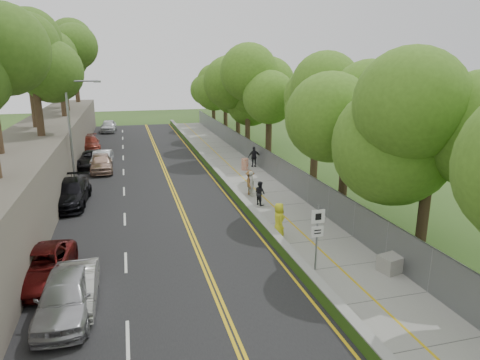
% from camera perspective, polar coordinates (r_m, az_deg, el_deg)
% --- Properties ---
extents(ground, '(140.00, 140.00, 0.00)m').
position_cam_1_polar(ground, '(22.14, 4.19, -8.85)').
color(ground, '#33511E').
rests_on(ground, ground).
extents(road, '(11.20, 66.00, 0.04)m').
position_cam_1_polar(road, '(35.24, -12.32, 0.06)').
color(road, black).
rests_on(road, ground).
extents(sidewalk, '(4.20, 66.00, 0.05)m').
position_cam_1_polar(sidewalk, '(36.43, 0.25, 0.91)').
color(sidewalk, gray).
rests_on(sidewalk, ground).
extents(jersey_barrier, '(0.42, 66.00, 0.60)m').
position_cam_1_polar(jersey_barrier, '(35.84, -3.30, 1.10)').
color(jersey_barrier, '#6BDE25').
rests_on(jersey_barrier, ground).
extents(rock_embankment, '(5.00, 66.00, 4.00)m').
position_cam_1_polar(rock_embankment, '(35.40, -25.70, 2.26)').
color(rock_embankment, '#595147').
rests_on(rock_embankment, ground).
extents(chainlink_fence, '(0.04, 66.00, 2.00)m').
position_cam_1_polar(chainlink_fence, '(36.80, 3.41, 2.59)').
color(chainlink_fence, slate).
rests_on(chainlink_fence, ground).
extents(trees_embankment, '(6.40, 66.00, 13.00)m').
position_cam_1_polar(trees_embankment, '(34.65, -26.51, 16.14)').
color(trees_embankment, '#477321').
rests_on(trees_embankment, rock_embankment).
extents(trees_fenceside, '(7.00, 66.00, 14.00)m').
position_cam_1_polar(trees_fenceside, '(36.79, 7.11, 11.95)').
color(trees_fenceside, '#538824').
rests_on(trees_fenceside, ground).
extents(streetlight, '(2.52, 0.22, 8.00)m').
position_cam_1_polar(streetlight, '(33.54, -21.38, 6.67)').
color(streetlight, gray).
rests_on(streetlight, ground).
extents(signpost, '(0.62, 0.09, 3.10)m').
position_cam_1_polar(signpost, '(19.19, 10.27, -6.59)').
color(signpost, gray).
rests_on(signpost, sidewalk).
extents(construction_barrel, '(0.61, 0.61, 1.01)m').
position_cam_1_polar(construction_barrel, '(37.39, 0.66, 2.12)').
color(construction_barrel, '#D14216').
rests_on(construction_barrel, sidewalk).
extents(concrete_block, '(1.28, 1.07, 0.74)m').
position_cam_1_polar(concrete_block, '(20.57, 19.62, -10.42)').
color(concrete_block, gray).
rests_on(concrete_block, sidewalk).
extents(car_0, '(2.05, 4.76, 1.60)m').
position_cam_1_polar(car_0, '(17.37, -22.24, -14.07)').
color(car_0, '#A2A1A6').
rests_on(car_0, road).
extents(car_1, '(1.43, 4.04, 1.33)m').
position_cam_1_polar(car_1, '(18.05, -20.89, -13.27)').
color(car_1, beige).
rests_on(car_1, road).
extents(car_2, '(2.54, 4.93, 1.33)m').
position_cam_1_polar(car_2, '(20.33, -24.85, -10.40)').
color(car_2, '#55100F').
rests_on(car_2, road).
extents(car_3, '(2.59, 5.70, 1.62)m').
position_cam_1_polar(car_3, '(30.15, -21.75, -1.62)').
color(car_3, black).
rests_on(car_3, road).
extents(car_4, '(1.99, 4.64, 1.56)m').
position_cam_1_polar(car_4, '(38.62, -18.02, 2.20)').
color(car_4, tan).
rests_on(car_4, road).
extents(car_5, '(1.92, 4.47, 1.43)m').
position_cam_1_polar(car_5, '(40.42, -17.91, 2.67)').
color(car_5, silver).
rests_on(car_5, road).
extents(car_6, '(2.77, 5.34, 1.44)m').
position_cam_1_polar(car_6, '(40.76, -19.03, 2.67)').
color(car_6, black).
rests_on(car_6, road).
extents(car_7, '(2.51, 5.14, 1.44)m').
position_cam_1_polar(car_7, '(49.13, -19.37, 4.66)').
color(car_7, maroon).
rests_on(car_7, road).
extents(car_8, '(2.21, 4.85, 1.61)m').
position_cam_1_polar(car_8, '(61.57, -17.13, 6.90)').
color(car_8, silver).
rests_on(car_8, road).
extents(painter_0, '(0.67, 0.97, 1.90)m').
position_cam_1_polar(painter_0, '(22.87, 5.20, -5.36)').
color(painter_0, yellow).
rests_on(painter_0, sidewalk).
extents(painter_1, '(0.47, 0.68, 1.80)m').
position_cam_1_polar(painter_1, '(29.84, 1.52, -0.48)').
color(painter_1, beige).
rests_on(painter_1, sidewalk).
extents(painter_2, '(0.83, 0.93, 1.59)m').
position_cam_1_polar(painter_2, '(28.04, 2.69, -1.75)').
color(painter_2, black).
rests_on(painter_2, sidewalk).
extents(painter_3, '(0.98, 1.29, 1.76)m').
position_cam_1_polar(painter_3, '(30.16, 1.34, -0.34)').
color(painter_3, brown).
rests_on(painter_3, sidewalk).
extents(person_far, '(1.10, 0.48, 1.85)m').
position_cam_1_polar(person_far, '(38.40, 1.90, 3.11)').
color(person_far, black).
rests_on(person_far, sidewalk).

